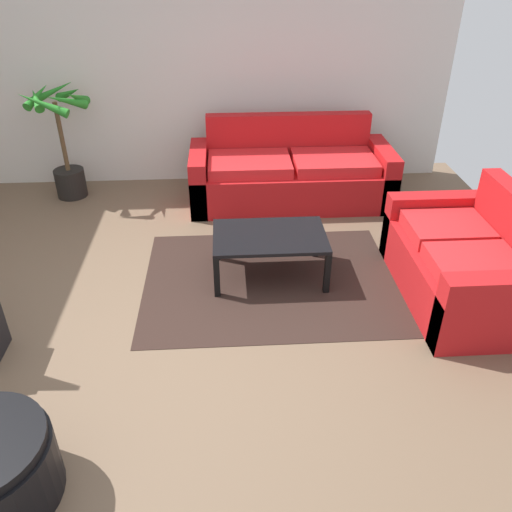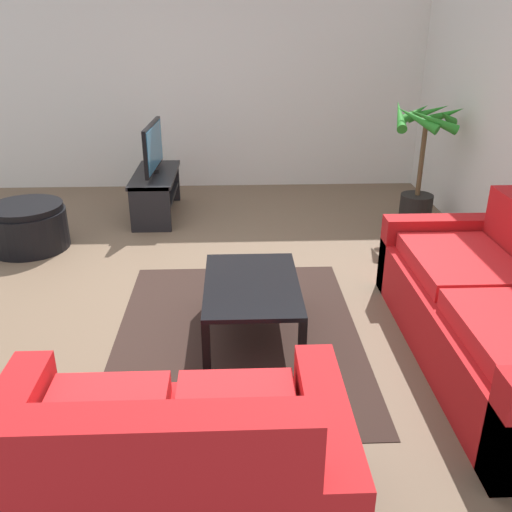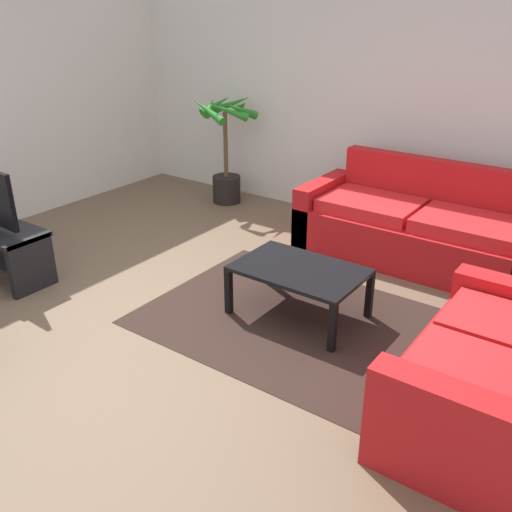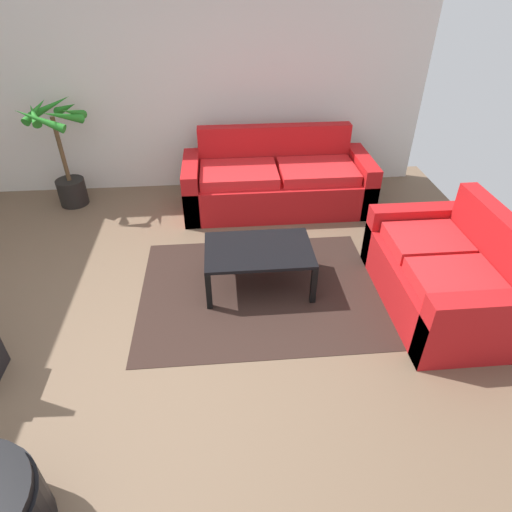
# 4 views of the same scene
# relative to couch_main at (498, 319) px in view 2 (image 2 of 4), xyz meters

# --- Properties ---
(ground_plane) EXTENTS (6.60, 6.60, 0.00)m
(ground_plane) POSITION_rel_couch_main_xyz_m (-1.07, -2.28, -0.30)
(ground_plane) COLOR brown
(wall_left) EXTENTS (0.06, 6.00, 2.70)m
(wall_left) POSITION_rel_couch_main_xyz_m (-4.07, -2.28, 1.05)
(wall_left) COLOR silver
(wall_left) RESTS_ON ground
(couch_main) EXTENTS (2.22, 0.90, 0.90)m
(couch_main) POSITION_rel_couch_main_xyz_m (0.00, 0.00, 0.00)
(couch_main) COLOR red
(couch_main) RESTS_ON ground
(couch_loveseat) EXTENTS (0.90, 1.50, 0.90)m
(couch_loveseat) POSITION_rel_couch_main_xyz_m (1.21, -1.95, -0.01)
(couch_loveseat) COLOR red
(couch_loveseat) RESTS_ON ground
(tv_stand) EXTENTS (1.10, 0.45, 0.48)m
(tv_stand) POSITION_rel_couch_main_xyz_m (-2.93, -2.51, 0.01)
(tv_stand) COLOR black
(tv_stand) RESTS_ON ground
(tv) EXTENTS (0.88, 0.10, 0.53)m
(tv) POSITION_rel_couch_main_xyz_m (-2.93, -2.51, 0.46)
(tv) COLOR black
(tv) RESTS_ON tv_stand
(coffee_table) EXTENTS (0.97, 0.64, 0.41)m
(coffee_table) POSITION_rel_couch_main_xyz_m (-0.37, -1.55, 0.06)
(coffee_table) COLOR black
(coffee_table) RESTS_ON ground
(area_rug) EXTENTS (2.20, 1.70, 0.01)m
(area_rug) POSITION_rel_couch_main_xyz_m (-0.37, -1.65, -0.30)
(area_rug) COLOR black
(area_rug) RESTS_ON ground
(potted_palm) EXTENTS (0.70, 0.72, 1.28)m
(potted_palm) POSITION_rel_couch_main_xyz_m (-2.51, 0.26, 0.31)
(potted_palm) COLOR black
(potted_palm) RESTS_ON ground
(ottoman) EXTENTS (0.73, 0.73, 0.43)m
(ottoman) POSITION_rel_couch_main_xyz_m (-2.03, -3.62, -0.09)
(ottoman) COLOR black
(ottoman) RESTS_ON ground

